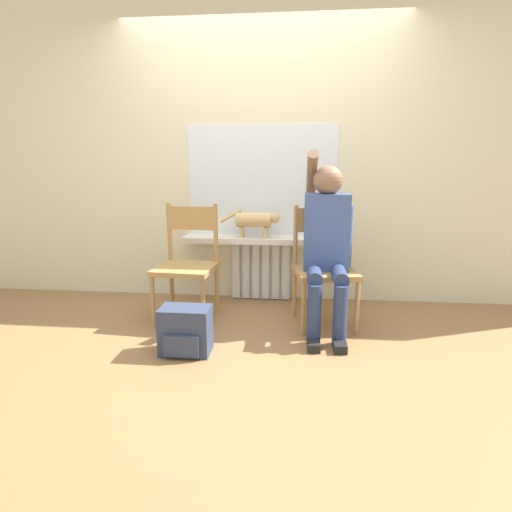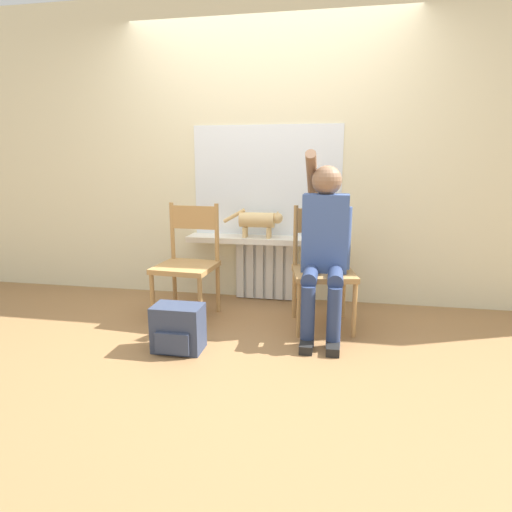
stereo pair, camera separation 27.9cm
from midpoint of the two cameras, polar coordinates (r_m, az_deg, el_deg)
ground_plane at (r=3.03m, az=-4.04°, el=-12.37°), size 12.00×12.00×0.00m
wall_with_window at (r=3.97m, az=-1.23°, el=13.55°), size 7.00×0.06×2.70m
radiator at (r=4.02m, az=-1.29°, el=-1.88°), size 0.56×0.08×0.56m
windowsill at (r=3.87m, az=-1.47°, el=2.18°), size 1.40×0.26×0.05m
window_glass at (r=3.94m, az=-1.27°, el=9.95°), size 1.35×0.01×0.99m
chair_left at (r=3.54m, az=-11.42°, el=-0.84°), size 0.49×0.49×0.94m
chair_right at (r=3.38m, az=6.71°, el=-1.29°), size 0.53×0.53×0.94m
person at (r=3.23m, az=6.99°, el=2.22°), size 0.36×0.96×1.36m
cat at (r=3.82m, az=-2.14°, el=4.76°), size 0.54×0.13×0.26m
backpack at (r=2.99m, az=-12.09°, el=-9.76°), size 0.34×0.24×0.32m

